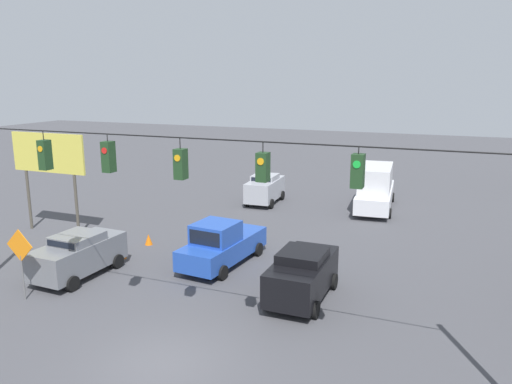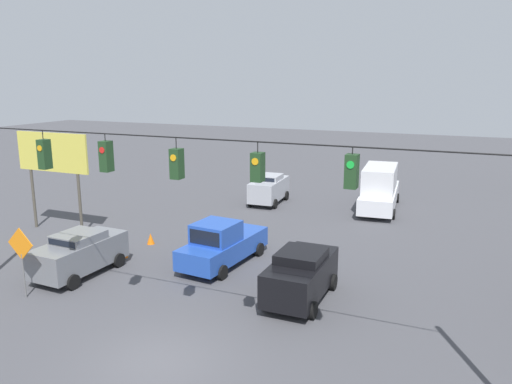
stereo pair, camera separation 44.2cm
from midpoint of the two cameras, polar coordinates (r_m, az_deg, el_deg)
The scene contains 12 objects.
ground_plane at distance 16.14m, azimuth -11.53°, elevation -18.71°, with size 140.00×140.00×0.00m, color #47474C.
overhead_signal_span at distance 15.53m, azimuth -9.63°, elevation -0.78°, with size 19.92×0.38×7.17m.
box_truck_white_oncoming_deep at distance 33.46m, azimuth 13.11°, elevation 0.47°, with size 2.76×7.02×2.90m.
sedan_black_crossing_near at distance 19.56m, azimuth 4.67°, elevation -9.32°, with size 2.06×4.25×1.96m.
sedan_silver_withflow_far at distance 34.25m, azimuth 0.66°, elevation 0.42°, with size 2.10×4.06×2.00m.
sedan_grey_parked_shoulder at distance 23.10m, azimuth -20.14°, elevation -6.67°, with size 2.18×4.33×1.88m.
pickup_truck_blue_withflow_mid at distance 23.02m, azimuth -4.51°, elevation -5.99°, with size 2.48×5.30×2.12m.
traffic_cone_nearest at distance 23.23m, azimuth -19.73°, elevation -8.37°, with size 0.40×0.40×0.56m, color orange.
traffic_cone_second at distance 24.84m, azimuth -15.55°, elevation -6.70°, with size 0.40×0.40×0.56m, color orange.
traffic_cone_third at distance 26.50m, azimuth -12.65°, elevation -5.31°, with size 0.40×0.40×0.56m, color orange.
roadside_billboard at distance 29.48m, azimuth -23.05°, elevation 3.49°, with size 4.86×0.16×5.54m.
work_zone_sign at distance 21.17m, azimuth -25.89°, elevation -6.08°, with size 1.27×0.06×2.84m.
Camera 1 is at (-7.73, 11.39, 8.36)m, focal length 35.00 mm.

